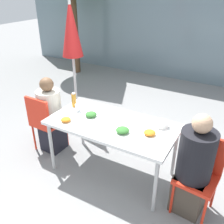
% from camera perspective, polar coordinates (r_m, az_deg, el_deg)
% --- Properties ---
extents(ground_plane, '(24.00, 24.00, 0.00)m').
position_cam_1_polar(ground_plane, '(3.44, 0.00, -13.34)').
color(ground_plane, gray).
extents(building_facade, '(10.00, 0.20, 3.00)m').
position_cam_1_polar(building_facade, '(6.46, 19.13, 19.57)').
color(building_facade, slate).
rests_on(building_facade, ground).
extents(dining_table, '(1.55, 0.79, 0.75)m').
position_cam_1_polar(dining_table, '(3.03, 0.00, -3.47)').
color(dining_table, white).
rests_on(dining_table, ground).
extents(chair_left, '(0.41, 0.41, 0.88)m').
position_cam_1_polar(chair_left, '(3.67, -15.20, -1.69)').
color(chair_left, red).
rests_on(chair_left, ground).
extents(person_left, '(0.33, 0.33, 1.13)m').
position_cam_1_polar(person_left, '(3.68, -13.81, -1.18)').
color(person_left, black).
rests_on(person_left, ground).
extents(chair_right, '(0.44, 0.44, 0.88)m').
position_cam_1_polar(chair_right, '(2.83, 19.53, -12.22)').
color(chair_right, red).
rests_on(chair_right, ground).
extents(person_right, '(0.36, 0.36, 1.19)m').
position_cam_1_polar(person_right, '(2.76, 18.13, -12.21)').
color(person_right, '#473D33').
rests_on(person_right, ground).
extents(closed_umbrella, '(0.36, 0.36, 2.07)m').
position_cam_1_polar(closed_umbrella, '(4.14, -9.22, 16.99)').
color(closed_umbrella, '#333333').
rests_on(closed_umbrella, ground).
extents(plate_0, '(0.26, 0.26, 0.07)m').
position_cam_1_polar(plate_0, '(3.13, -4.82, -0.80)').
color(plate_0, white).
rests_on(plate_0, dining_table).
extents(plate_1, '(0.23, 0.23, 0.07)m').
position_cam_1_polar(plate_1, '(2.79, 8.60, -4.97)').
color(plate_1, white).
rests_on(plate_1, dining_table).
extents(plate_2, '(0.27, 0.27, 0.07)m').
position_cam_1_polar(plate_2, '(2.79, 2.43, -4.44)').
color(plate_2, white).
rests_on(plate_2, dining_table).
extents(plate_3, '(0.22, 0.22, 0.06)m').
position_cam_1_polar(plate_3, '(3.06, -10.47, -1.97)').
color(plate_3, white).
rests_on(plate_3, dining_table).
extents(bottle, '(0.06, 0.06, 0.20)m').
position_cam_1_polar(bottle, '(3.40, -8.71, 2.72)').
color(bottle, '#B7751E').
rests_on(bottle, dining_table).
extents(drinking_cup, '(0.07, 0.07, 0.10)m').
position_cam_1_polar(drinking_cup, '(3.29, -7.82, 1.00)').
color(drinking_cup, white).
rests_on(drinking_cup, dining_table).
extents(salad_bowl, '(0.16, 0.16, 0.06)m').
position_cam_1_polar(salad_bowl, '(2.98, 11.31, -2.70)').
color(salad_bowl, white).
rests_on(salad_bowl, dining_table).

